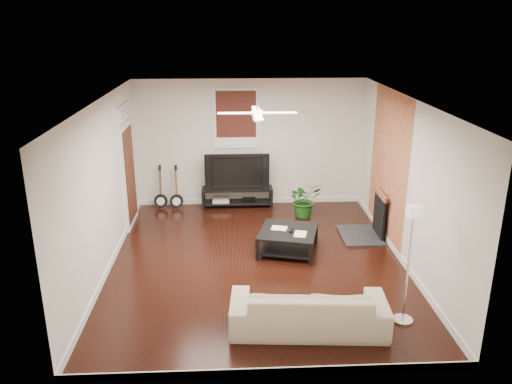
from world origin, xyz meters
TOP-DOWN VIEW (x-y plane):
  - room at (0.00, 0.00)m, footprint 5.01×6.01m
  - brick_accent at (2.49, 1.00)m, footprint 0.02×2.20m
  - fireplace at (2.20, 1.00)m, footprint 0.80×1.10m
  - window_back at (-0.30, 2.97)m, footprint 1.00×0.06m
  - door_left at (-2.46, 1.90)m, footprint 0.08×1.00m
  - tv_stand at (-0.30, 2.78)m, footprint 1.57×0.42m
  - tv at (-0.30, 2.80)m, footprint 1.40×0.18m
  - coffee_table at (0.57, 0.40)m, footprint 1.21×1.21m
  - sofa at (0.59, -2.01)m, footprint 2.16×0.98m
  - floor_lamp at (1.94, -1.91)m, footprint 0.30×0.30m
  - potted_plant at (1.11, 2.11)m, footprint 0.84×0.78m
  - guitar_left at (-1.99, 2.75)m, footprint 0.30×0.21m
  - guitar_right at (-1.64, 2.72)m, footprint 0.32×0.24m
  - ceiling_fan at (0.00, 0.00)m, footprint 1.24×1.24m

SIDE VIEW (x-z plane):
  - coffee_table at x=0.57m, z-range 0.00..0.42m
  - tv_stand at x=-0.30m, z-range 0.00..0.44m
  - sofa at x=0.59m, z-range 0.00..0.62m
  - potted_plant at x=1.11m, z-range 0.00..0.76m
  - fireplace at x=2.20m, z-range 0.00..0.92m
  - guitar_left at x=-1.99m, z-range 0.00..0.97m
  - guitar_right at x=-1.64m, z-range 0.00..0.97m
  - tv at x=-0.30m, z-range 0.44..1.25m
  - floor_lamp at x=1.94m, z-range 0.00..1.72m
  - door_left at x=-2.46m, z-range 0.00..2.50m
  - room at x=0.00m, z-range 0.00..2.80m
  - brick_accent at x=2.49m, z-range 0.00..2.80m
  - window_back at x=-0.30m, z-range 1.30..2.60m
  - ceiling_fan at x=0.00m, z-range 2.44..2.76m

